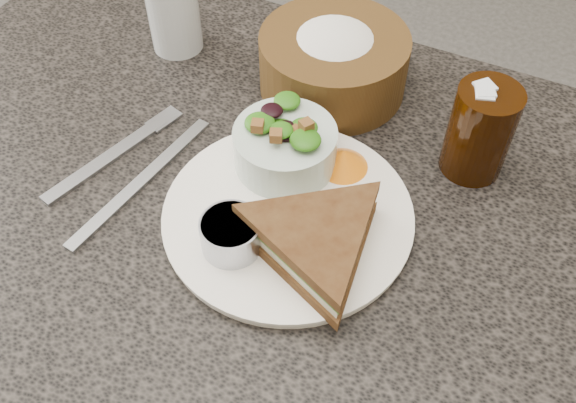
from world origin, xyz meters
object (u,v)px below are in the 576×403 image
at_px(sandwich, 317,242).
at_px(salad_bowl, 285,142).
at_px(bread_basket, 334,54).
at_px(water_glass, 174,13).
at_px(dining_table, 259,352).
at_px(dinner_plate, 288,216).
at_px(cola_glass, 481,127).
at_px(dressing_ramekin, 231,235).

distance_m(sandwich, salad_bowl, 0.13).
xyz_separation_m(bread_basket, water_glass, (-0.22, -0.01, -0.00)).
distance_m(dining_table, bread_basket, 0.48).
bearing_deg(dining_table, water_glass, 136.94).
relative_size(dinner_plate, bread_basket, 1.43).
relative_size(bread_basket, cola_glass, 1.52).
distance_m(dressing_ramekin, cola_glass, 0.29).
bearing_deg(sandwich, dining_table, 179.80).
relative_size(dining_table, dressing_ramekin, 16.08).
bearing_deg(water_glass, dining_table, -43.06).
xyz_separation_m(dressing_ramekin, water_glass, (-0.24, 0.27, 0.02)).
bearing_deg(cola_glass, water_glass, 174.00).
distance_m(salad_bowl, water_glass, 0.27).
bearing_deg(dinner_plate, bread_basket, 101.29).
relative_size(dinner_plate, sandwich, 1.50).
bearing_deg(water_glass, cola_glass, -6.00).
bearing_deg(cola_glass, dressing_ramekin, -129.52).
xyz_separation_m(cola_glass, water_glass, (-0.42, 0.04, -0.01)).
relative_size(sandwich, salad_bowl, 1.53).
xyz_separation_m(dinner_plate, cola_glass, (0.15, 0.16, 0.06)).
bearing_deg(water_glass, sandwich, -37.55).
relative_size(dressing_ramekin, bread_basket, 0.34).
relative_size(salad_bowl, dressing_ramekin, 1.85).
xyz_separation_m(sandwich, salad_bowl, (-0.08, 0.10, 0.01)).
distance_m(cola_glass, water_glass, 0.42).
xyz_separation_m(dinner_plate, water_glass, (-0.27, 0.21, 0.05)).
relative_size(salad_bowl, bread_basket, 0.62).
bearing_deg(cola_glass, dining_table, -142.88).
xyz_separation_m(sandwich, dressing_ramekin, (-0.08, -0.03, -0.00)).
relative_size(cola_glass, water_glass, 1.19).
relative_size(dressing_ramekin, water_glass, 0.60).
height_order(dining_table, bread_basket, bread_basket).
height_order(sandwich, salad_bowl, salad_bowl).
bearing_deg(salad_bowl, dining_table, -107.32).
relative_size(dinner_plate, dressing_ramekin, 4.26).
bearing_deg(dressing_ramekin, bread_basket, 92.30).
bearing_deg(dressing_ramekin, dinner_plate, 63.01).
height_order(bread_basket, water_glass, bread_basket).
xyz_separation_m(dining_table, dinner_plate, (0.05, -0.01, 0.38)).
relative_size(dinner_plate, water_glass, 2.57).
xyz_separation_m(salad_bowl, dressing_ramekin, (0.00, -0.13, -0.01)).
height_order(dining_table, dressing_ramekin, dressing_ramekin).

